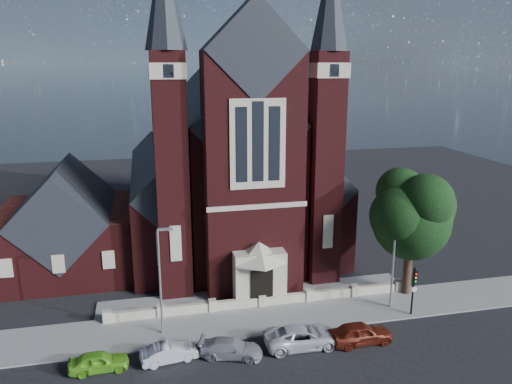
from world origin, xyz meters
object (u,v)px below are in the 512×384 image
(parish_hall, at_px, (67,229))
(car_silver_a, at_px, (169,352))
(traffic_signal, at_px, (414,285))
(car_dark_red, at_px, (360,333))
(street_lamp_left, at_px, (161,275))
(street_lamp_right, at_px, (395,254))
(car_silver_b, at_px, (231,348))
(church, at_px, (226,167))
(street_tree, at_px, (415,217))
(car_white_suv, at_px, (302,336))
(car_lime_van, at_px, (99,361))

(parish_hall, distance_m, car_silver_a, 19.65)
(traffic_signal, distance_m, car_dark_red, 6.42)
(street_lamp_left, xyz_separation_m, street_lamp_right, (18.00, 0.00, 0.00))
(street_lamp_right, relative_size, car_silver_b, 1.91)
(church, relative_size, traffic_signal, 8.72)
(street_tree, xyz_separation_m, car_silver_a, (-20.30, -5.20, -6.34))
(car_silver_b, bearing_deg, car_dark_red, -73.75)
(church, bearing_deg, car_silver_a, -108.96)
(street_lamp_right, xyz_separation_m, car_dark_red, (-4.63, -4.28, -3.83))
(traffic_signal, xyz_separation_m, car_white_suv, (-9.62, -2.17, -1.84))
(car_dark_red, bearing_deg, church, 11.75)
(parish_hall, distance_m, car_white_suv, 25.05)
(parish_hall, height_order, street_lamp_right, parish_hall)
(car_lime_van, xyz_separation_m, car_silver_b, (8.48, -0.36, -0.02))
(car_white_suv, bearing_deg, street_lamp_left, 69.21)
(street_lamp_left, bearing_deg, traffic_signal, -4.76)
(traffic_signal, height_order, car_dark_red, traffic_signal)
(street_tree, distance_m, car_silver_a, 21.90)
(street_lamp_right, height_order, car_silver_b, street_lamp_right)
(car_silver_b, bearing_deg, street_lamp_right, -55.55)
(car_lime_van, bearing_deg, car_white_suv, -92.78)
(car_silver_a, bearing_deg, church, -28.41)
(street_tree, relative_size, car_white_suv, 2.01)
(car_white_suv, bearing_deg, car_silver_b, 92.92)
(street_tree, bearing_deg, car_silver_b, -160.98)
(parish_hall, relative_size, car_silver_a, 3.24)
(street_tree, relative_size, car_dark_red, 2.38)
(car_silver_a, height_order, car_silver_b, car_silver_a)
(traffic_signal, height_order, car_silver_a, traffic_signal)
(street_tree, xyz_separation_m, car_white_suv, (-11.21, -5.45, -6.22))
(street_tree, distance_m, traffic_signal, 5.70)
(car_silver_a, bearing_deg, car_silver_b, -105.19)
(parish_hall, height_order, car_white_suv, parish_hall)
(street_tree, bearing_deg, street_lamp_right, -145.74)
(car_lime_van, bearing_deg, traffic_signal, -87.08)
(car_lime_van, xyz_separation_m, car_dark_red, (17.61, -0.73, 0.13))
(parish_hall, height_order, street_lamp_left, parish_hall)
(church, xyz_separation_m, car_lime_van, (-12.15, -22.48, -7.55))
(parish_hall, xyz_separation_m, car_white_suv, (17.38, -17.74, -3.27))
(car_silver_a, bearing_deg, car_dark_red, -102.86)
(street_tree, height_order, street_lamp_right, street_tree)
(street_lamp_right, distance_m, car_silver_a, 18.57)
(traffic_signal, height_order, car_lime_van, traffic_signal)
(traffic_signal, xyz_separation_m, car_silver_a, (-18.71, -1.92, -1.96))
(car_white_suv, bearing_deg, street_tree, -62.94)
(street_lamp_right, relative_size, car_lime_van, 2.17)
(car_silver_b, height_order, car_white_suv, car_white_suv)
(traffic_signal, xyz_separation_m, car_lime_van, (-23.15, -1.97, -1.95))
(traffic_signal, bearing_deg, car_silver_b, -170.99)
(parish_hall, bearing_deg, car_silver_a, -64.63)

